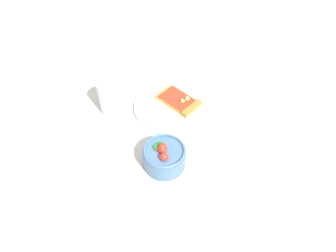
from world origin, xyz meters
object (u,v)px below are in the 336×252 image
at_px(salad_bowl, 164,156).
at_px(paper_napkin, 229,153).
at_px(soda_glass, 109,98).
at_px(pizza_slice_main, 181,102).
at_px(plate, 173,106).

relative_size(salad_bowl, paper_napkin, 0.83).
bearing_deg(soda_glass, pizza_slice_main, -168.33).
bearing_deg(paper_napkin, salad_bowl, 16.81).
height_order(pizza_slice_main, paper_napkin, pizza_slice_main).
bearing_deg(paper_napkin, soda_glass, -19.62).
distance_m(pizza_slice_main, soda_glass, 0.24).
xyz_separation_m(pizza_slice_main, soda_glass, (0.23, 0.05, 0.04)).
height_order(soda_glass, paper_napkin, soda_glass).
xyz_separation_m(salad_bowl, soda_glass, (0.20, -0.20, 0.02)).
xyz_separation_m(plate, pizza_slice_main, (-0.02, -0.01, 0.01)).
xyz_separation_m(plate, paper_napkin, (-0.18, 0.18, -0.01)).
bearing_deg(pizza_slice_main, soda_glass, 11.67).
bearing_deg(plate, soda_glass, 9.85).
height_order(plate, paper_napkin, plate).
bearing_deg(soda_glass, plate, -170.15).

